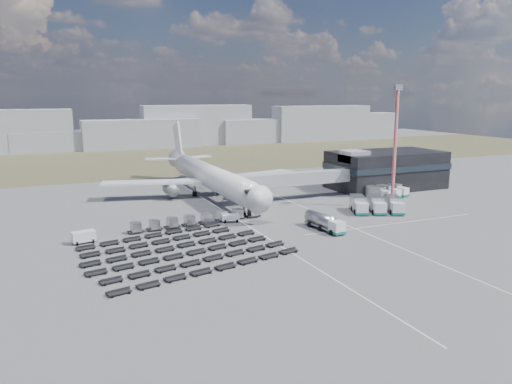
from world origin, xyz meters
name	(u,v)px	position (x,y,z in m)	size (l,w,h in m)	color
ground	(262,227)	(0.00, 0.00, 0.00)	(420.00, 420.00, 0.00)	#565659
grass_strip	(146,160)	(0.00, 110.00, 0.01)	(420.00, 90.00, 0.01)	#49492C
lane_markings	(299,219)	(9.77, 3.00, 0.01)	(47.12, 110.00, 0.01)	silver
terminal	(386,169)	(47.77, 23.96, 5.25)	(30.40, 16.40, 11.00)	black
jet_bridge	(287,180)	(15.90, 20.42, 5.05)	(30.30, 3.80, 7.05)	#939399
airliner	(208,176)	(0.00, 32.38, 5.29)	(51.59, 64.53, 17.62)	white
skyline	(151,130)	(11.68, 154.55, 8.06)	(314.34, 22.63, 24.24)	#9699A4
fuel_tanker	(325,222)	(10.05, -6.54, 1.56)	(3.60, 9.90, 3.13)	white
pushback_tug	(230,218)	(-4.00, 6.42, 0.76)	(3.41, 1.92, 1.52)	white
utility_van	(84,237)	(-32.37, 2.94, 1.06)	(3.93, 1.78, 2.13)	white
catering_truck	(237,193)	(5.59, 27.30, 1.28)	(4.10, 5.88, 2.50)	white
service_trucks_near	(377,205)	(28.00, 1.42, 1.71)	(12.62, 11.32, 3.15)	white
service_trucks_far	(387,191)	(40.62, 13.77, 1.47)	(10.39, 8.89, 2.71)	white
uld_row	(198,219)	(-10.65, 6.87, 1.12)	(27.69, 4.66, 1.87)	black
baggage_dollies	(179,251)	(-18.67, -9.03, 0.37)	(34.95, 29.11, 0.73)	black
floodlight_mast	(395,147)	(34.15, 3.88, 13.68)	(2.61, 2.11, 27.30)	red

